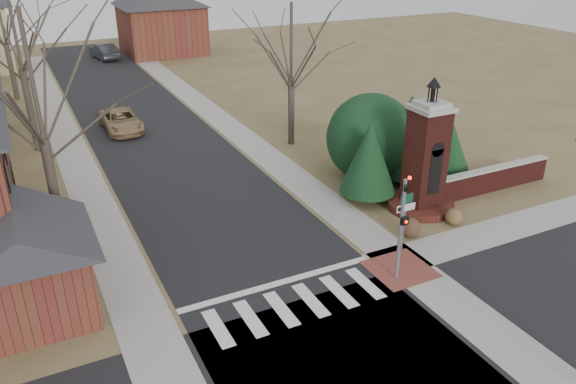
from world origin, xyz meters
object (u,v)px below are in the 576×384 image
brick_gate_monument (425,167)px  traffic_signal_pole (402,219)px  sign_post (405,212)px  distant_car (104,51)px  pickup_truck (121,121)px

brick_gate_monument → traffic_signal_pole: bearing=-136.8°
sign_post → distant_car: sign_post is taller
brick_gate_monument → distant_car: bearing=99.8°
brick_gate_monument → pickup_truck: (-10.60, 18.39, -1.48)m
brick_gate_monument → distant_car: brick_gate_monument is taller
sign_post → pickup_truck: 22.61m
traffic_signal_pole → pickup_truck: 23.64m
brick_gate_monument → distant_car: size_ratio=1.31×
pickup_truck → distant_car: 24.55m
sign_post → distant_car: bearing=95.0°
sign_post → brick_gate_monument: size_ratio=0.42×
sign_post → pickup_truck: bearing=108.6°
brick_gate_monument → pickup_truck: size_ratio=1.31×
traffic_signal_pole → distant_car: traffic_signal_pole is taller
traffic_signal_pole → pickup_truck: (-5.90, 22.81, -1.90)m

